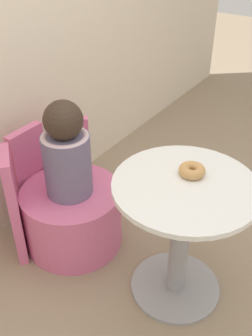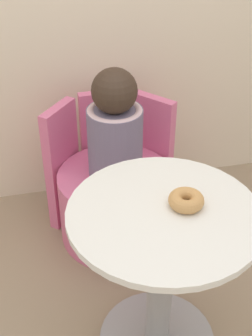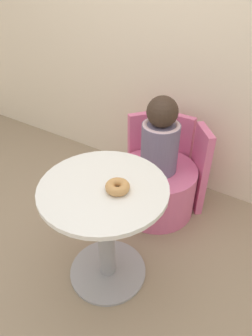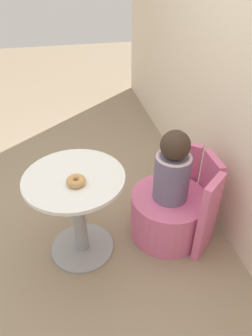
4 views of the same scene
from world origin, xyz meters
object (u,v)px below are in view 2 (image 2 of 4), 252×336
object	(u,v)px
child_figure	(115,129)
donut	(186,200)
tub_chair	(116,205)
round_table	(161,263)

from	to	relation	value
child_figure	donut	xyz separation A→B (m)	(0.10, -0.65, 0.08)
tub_chair	child_figure	distance (m)	0.43
child_figure	donut	bearing A→B (deg)	-81.22
tub_chair	donut	size ratio (longest dim) A/B	4.71
tub_chair	donut	bearing A→B (deg)	-81.22
round_table	tub_chair	distance (m)	0.71
round_table	donut	size ratio (longest dim) A/B	5.68
tub_chair	child_figure	bearing A→B (deg)	90.00
tub_chair	child_figure	size ratio (longest dim) A/B	1.05
round_table	child_figure	distance (m)	0.69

